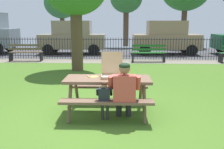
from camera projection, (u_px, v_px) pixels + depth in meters
name	position (u px, v px, depth m)	size (l,w,h in m)	color
ground	(101.00, 90.00, 7.36)	(28.00, 12.28, 0.02)	#476F23
cobblestone_walkway	(110.00, 61.00, 12.68)	(28.00, 1.40, 0.01)	gray
street_asphalt	(113.00, 52.00, 16.30)	(28.00, 6.01, 0.01)	#424247
picnic_table_foreground	(108.00, 86.00, 5.40)	(1.82, 1.50, 0.79)	brown
pizza_box_open	(112.00, 71.00, 5.49)	(0.49, 0.53, 0.52)	tan
pizza_slice_on_table	(93.00, 76.00, 5.50)	(0.28, 0.23, 0.02)	#EDCA56
adult_at_table	(124.00, 89.00, 4.89)	(0.61, 0.59, 1.19)	#2B2B2B
child_at_table	(104.00, 98.00, 4.90)	(0.31, 0.30, 0.82)	#353535
iron_fence_streetside	(111.00, 48.00, 13.25)	(21.43, 0.03, 1.12)	black
park_bench_left	(26.00, 53.00, 12.62)	(1.62, 0.52, 0.85)	brown
park_bench_center	(149.00, 53.00, 12.38)	(1.62, 0.53, 0.85)	#1E6124
parked_car_left	(73.00, 37.00, 15.43)	(3.94, 1.90, 1.98)	gray
parked_car_center	(166.00, 37.00, 15.21)	(3.93, 1.88, 1.98)	#9F8160
far_tree_midleft	(62.00, 3.00, 19.86)	(2.70, 2.70, 4.59)	brown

